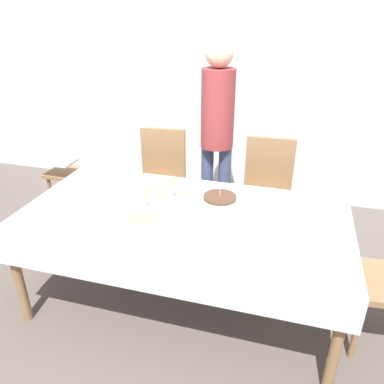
% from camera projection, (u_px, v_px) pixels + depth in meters
% --- Properties ---
extents(ground_plane, '(12.00, 12.00, 0.00)m').
position_uv_depth(ground_plane, '(184.00, 300.00, 2.73)').
color(ground_plane, '#564C47').
extents(wall_back, '(8.00, 0.05, 2.70)m').
position_uv_depth(wall_back, '(238.00, 70.00, 3.76)').
color(wall_back, silver).
rests_on(wall_back, ground_plane).
extents(dining_table, '(2.09, 1.08, 0.72)m').
position_uv_depth(dining_table, '(183.00, 227.00, 2.45)').
color(dining_table, white).
rests_on(dining_table, ground_plane).
extents(dining_chair_far_left, '(0.46, 0.46, 0.97)m').
position_uv_depth(dining_chair_far_left, '(161.00, 179.00, 3.35)').
color(dining_chair_far_left, olive).
rests_on(dining_chair_far_left, ground_plane).
extents(dining_chair_far_right, '(0.43, 0.43, 0.97)m').
position_uv_depth(dining_chair_far_right, '(266.00, 192.00, 3.12)').
color(dining_chair_far_right, olive).
rests_on(dining_chair_far_right, ground_plane).
extents(birthday_cake, '(0.21, 0.21, 0.19)m').
position_uv_depth(birthday_cake, '(220.00, 204.00, 2.41)').
color(birthday_cake, beige).
rests_on(birthday_cake, dining_table).
extents(champagne_tray, '(0.38, 0.38, 0.18)m').
position_uv_depth(champagne_tray, '(165.00, 196.00, 2.48)').
color(champagne_tray, silver).
rests_on(champagne_tray, dining_table).
extents(plate_stack_main, '(0.25, 0.25, 0.03)m').
position_uv_depth(plate_stack_main, '(175.00, 230.00, 2.20)').
color(plate_stack_main, silver).
rests_on(plate_stack_main, dining_table).
extents(plate_stack_dessert, '(0.19, 0.19, 0.05)m').
position_uv_depth(plate_stack_dessert, '(178.00, 209.00, 2.41)').
color(plate_stack_dessert, silver).
rests_on(plate_stack_dessert, dining_table).
extents(cake_knife, '(0.30, 0.08, 0.00)m').
position_uv_depth(cake_knife, '(211.00, 223.00, 2.30)').
color(cake_knife, silver).
rests_on(cake_knife, dining_table).
extents(fork_pile, '(0.18, 0.09, 0.02)m').
position_uv_depth(fork_pile, '(127.00, 228.00, 2.23)').
color(fork_pile, silver).
rests_on(fork_pile, dining_table).
extents(napkin_pile, '(0.15, 0.15, 0.01)m').
position_uv_depth(napkin_pile, '(141.00, 218.00, 2.34)').
color(napkin_pile, '#E0D166').
rests_on(napkin_pile, dining_table).
extents(person_standing, '(0.28, 0.28, 1.70)m').
position_uv_depth(person_standing, '(217.00, 123.00, 3.17)').
color(person_standing, '#3F4C72').
rests_on(person_standing, ground_plane).
extents(high_chair, '(0.33, 0.35, 0.71)m').
position_uv_depth(high_chair, '(65.00, 180.00, 3.45)').
color(high_chair, olive).
rests_on(high_chair, ground_plane).
extents(gift_bag, '(0.19, 0.11, 0.33)m').
position_uv_depth(gift_bag, '(38.00, 235.00, 3.19)').
color(gift_bag, '#CC333F').
rests_on(gift_bag, ground_plane).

